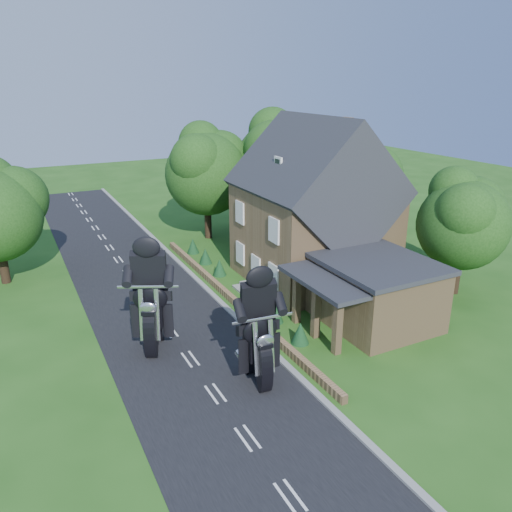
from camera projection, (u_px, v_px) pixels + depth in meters
name	position (u px, v px, depth m)	size (l,w,h in m)	color
ground	(190.00, 359.00, 22.95)	(120.00, 120.00, 0.00)	#225016
road	(190.00, 359.00, 22.95)	(7.00, 80.00, 0.02)	black
kerb	(261.00, 340.00, 24.49)	(0.30, 80.00, 0.12)	gray
garden_wall	(231.00, 298.00, 28.92)	(0.30, 22.00, 0.40)	#9B784E
house	(314.00, 212.00, 31.01)	(9.54, 8.64, 10.24)	#9B784E
annex	(374.00, 291.00, 25.90)	(7.05, 5.94, 3.44)	#9B784E
tree_annex_side	(467.00, 216.00, 28.78)	(5.64, 5.20, 7.48)	black
tree_house_right	(367.00, 183.00, 35.56)	(6.51, 6.00, 8.40)	black
tree_behind_house	(284.00, 156.00, 40.47)	(7.81, 7.20, 10.08)	black
tree_behind_left	(211.00, 166.00, 38.89)	(6.94, 6.40, 9.16)	black
tree_far_road	(0.00, 207.00, 30.24)	(6.08, 5.60, 7.84)	black
shrub_a	(300.00, 333.00, 24.19)	(0.90, 0.90, 1.10)	#103419
shrub_b	(275.00, 313.00, 26.29)	(0.90, 0.90, 1.10)	#103419
shrub_c	(254.00, 295.00, 28.39)	(0.90, 0.90, 1.10)	#103419
shrub_d	(219.00, 267.00, 32.59)	(0.90, 0.90, 1.10)	#103419
shrub_e	(205.00, 256.00, 34.68)	(0.90, 0.90, 1.10)	#103419
shrub_f	(193.00, 246.00, 36.78)	(0.90, 0.90, 1.10)	#103419
motorcycle_lead	(258.00, 366.00, 20.94)	(0.44, 1.72, 1.61)	black
motorcycle_follow	(154.00, 333.00, 23.53)	(0.46, 1.83, 1.70)	black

